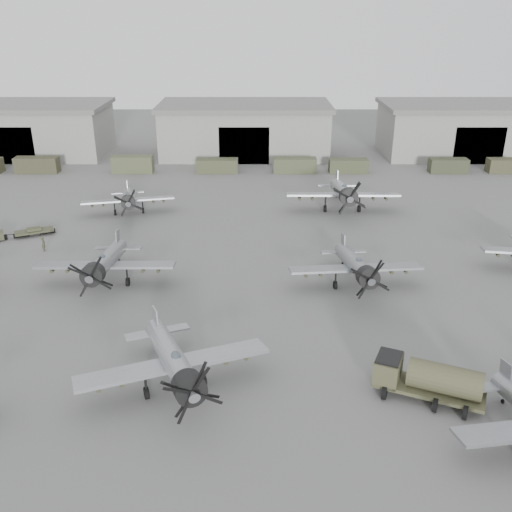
% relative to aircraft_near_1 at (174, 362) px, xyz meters
% --- Properties ---
extents(ground, '(220.00, 220.00, 0.00)m').
position_rel_aircraft_near_1_xyz_m(ground, '(3.37, 5.16, -2.34)').
color(ground, '#5D5D5B').
rests_on(ground, ground).
extents(hangar_left, '(29.00, 14.80, 8.70)m').
position_rel_aircraft_near_1_xyz_m(hangar_left, '(-34.63, 67.12, 2.03)').
color(hangar_left, gray).
rests_on(hangar_left, ground).
extents(hangar_center, '(29.00, 14.80, 8.70)m').
position_rel_aircraft_near_1_xyz_m(hangar_center, '(3.37, 67.12, 2.03)').
color(hangar_center, gray).
rests_on(hangar_center, ground).
extents(hangar_right, '(29.00, 14.80, 8.70)m').
position_rel_aircraft_near_1_xyz_m(hangar_right, '(41.37, 67.12, 2.03)').
color(hangar_right, gray).
rests_on(hangar_right, ground).
extents(support_truck_1, '(6.60, 2.20, 2.39)m').
position_rel_aircraft_near_1_xyz_m(support_truck_1, '(-28.58, 55.16, -1.14)').
color(support_truck_1, '#383725').
rests_on(support_truck_1, ground).
extents(support_truck_2, '(6.30, 2.20, 2.58)m').
position_rel_aircraft_near_1_xyz_m(support_truck_2, '(-13.77, 55.16, -1.05)').
color(support_truck_2, '#464C31').
rests_on(support_truck_2, ground).
extents(support_truck_3, '(6.39, 2.20, 2.12)m').
position_rel_aircraft_near_1_xyz_m(support_truck_3, '(-0.68, 55.16, -1.28)').
color(support_truck_3, '#3E422B').
rests_on(support_truck_3, ground).
extents(support_truck_4, '(6.63, 2.20, 2.28)m').
position_rel_aircraft_near_1_xyz_m(support_truck_4, '(11.28, 55.16, -1.20)').
color(support_truck_4, '#42492F').
rests_on(support_truck_4, ground).
extents(support_truck_5, '(5.92, 2.20, 2.11)m').
position_rel_aircraft_near_1_xyz_m(support_truck_5, '(19.57, 55.16, -1.28)').
color(support_truck_5, '#3C412A').
rests_on(support_truck_5, ground).
extents(support_truck_6, '(5.83, 2.20, 2.16)m').
position_rel_aircraft_near_1_xyz_m(support_truck_6, '(35.04, 55.16, -1.26)').
color(support_truck_6, '#353925').
rests_on(support_truck_6, ground).
extents(support_truck_7, '(5.34, 2.20, 2.15)m').
position_rel_aircraft_near_1_xyz_m(support_truck_7, '(43.81, 55.16, -1.26)').
color(support_truck_7, '#3D3D28').
rests_on(support_truck_7, ground).
extents(aircraft_near_1, '(12.71, 11.48, 5.14)m').
position_rel_aircraft_near_1_xyz_m(aircraft_near_1, '(0.00, 0.00, 0.00)').
color(aircraft_near_1, '#989BA1').
rests_on(aircraft_near_1, ground).
extents(aircraft_mid_1, '(12.59, 11.33, 5.07)m').
position_rel_aircraft_near_1_xyz_m(aircraft_mid_1, '(-8.41, 15.76, -0.03)').
color(aircraft_mid_1, gray).
rests_on(aircraft_mid_1, ground).
extents(aircraft_mid_2, '(12.12, 10.91, 4.83)m').
position_rel_aircraft_near_1_xyz_m(aircraft_mid_2, '(14.34, 15.32, -0.14)').
color(aircraft_mid_2, gray).
rests_on(aircraft_mid_2, ground).
extents(aircraft_far_0, '(11.34, 10.21, 4.51)m').
position_rel_aircraft_near_1_xyz_m(aircraft_far_0, '(-10.39, 35.62, -0.29)').
color(aircraft_far_0, '#93959B').
rests_on(aircraft_far_0, ground).
extents(aircraft_far_1, '(14.00, 12.59, 5.64)m').
position_rel_aircraft_near_1_xyz_m(aircraft_far_1, '(16.08, 36.43, 0.22)').
color(aircraft_far_1, '#96999E').
rests_on(aircraft_far_1, ground).
extents(fuel_tanker, '(7.35, 4.91, 2.71)m').
position_rel_aircraft_near_1_xyz_m(fuel_tanker, '(16.42, -0.60, -0.79)').
color(fuel_tanker, '#46462E').
rests_on(fuel_tanker, ground).
extents(tug_trailer, '(7.07, 4.23, 1.44)m').
position_rel_aircraft_near_1_xyz_m(tug_trailer, '(-21.92, 27.44, -1.80)').
color(tug_trailer, '#3B3E28').
rests_on(tug_trailer, ground).
extents(ground_crew, '(0.55, 0.68, 1.61)m').
position_rel_aircraft_near_1_xyz_m(ground_crew, '(-16.97, 24.05, -1.53)').
color(ground_crew, '#3E432C').
rests_on(ground_crew, ground).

